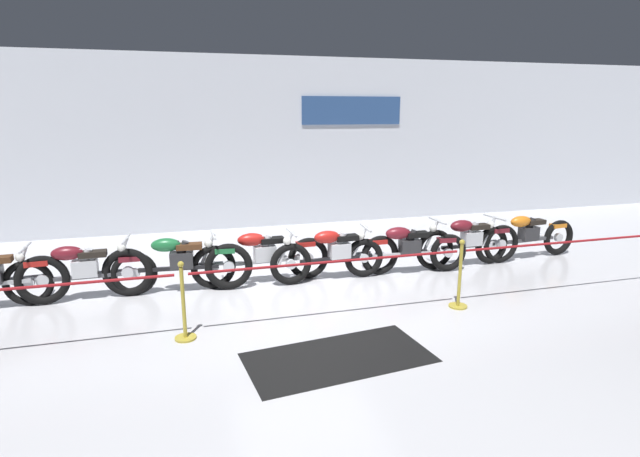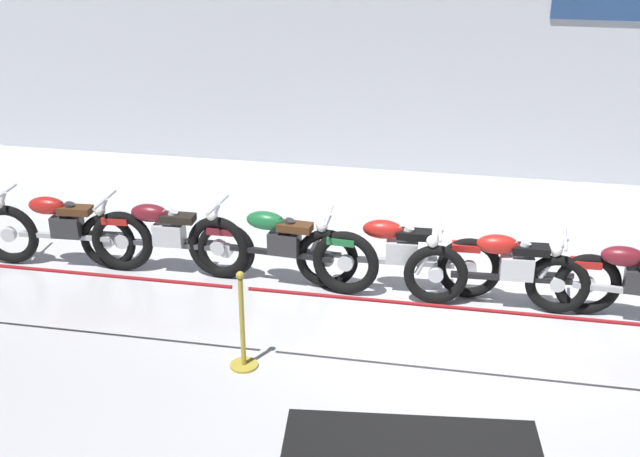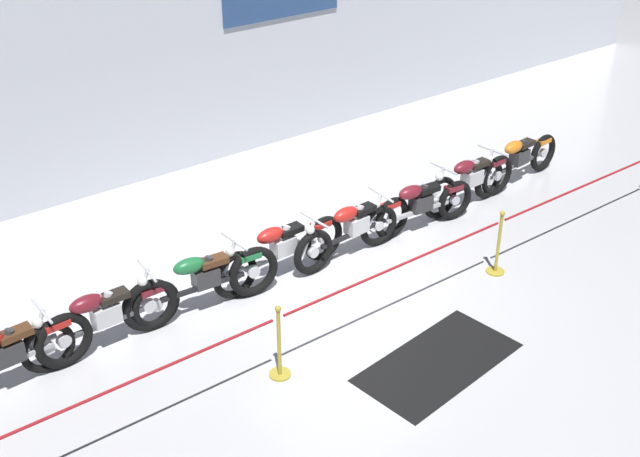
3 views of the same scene
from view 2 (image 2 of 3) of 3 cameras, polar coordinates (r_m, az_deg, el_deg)
name	(u,v)px [view 2 (image 2 of 3)]	position (r m, az deg, el deg)	size (l,w,h in m)	color
ground_plane	(445,327)	(8.86, 8.86, -6.91)	(120.00, 120.00, 0.00)	silver
back_wall	(470,45)	(13.00, 10.60, 12.74)	(28.00, 0.29, 4.20)	silver
motorcycle_red_0	(64,231)	(10.37, -17.77, -0.16)	(2.26, 0.62, 0.97)	black
motorcycle_maroon_1	(165,237)	(9.90, -10.97, -0.60)	(2.23, 0.62, 0.94)	black
motorcycle_green_2	(280,248)	(9.42, -2.87, -1.39)	(2.37, 0.62, 0.97)	black
motorcycle_red_3	(397,255)	(9.29, 5.47, -1.90)	(2.39, 0.62, 0.95)	black
motorcycle_red_4	(511,271)	(9.15, 13.41, -2.97)	(2.39, 0.62, 0.94)	black
motorcycle_maroon_5	(635,284)	(9.28, 21.52, -3.70)	(2.32, 0.62, 0.93)	black
stanchion_far_left	(286,304)	(7.65, -2.44, -5.36)	(12.57, 0.28, 1.05)	gold
stanchion_mid_left	(243,335)	(7.95, -5.52, -7.57)	(0.28, 0.28, 1.05)	gold
floor_banner	(412,455)	(7.05, 6.57, -15.70)	(2.21, 1.11, 0.01)	black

